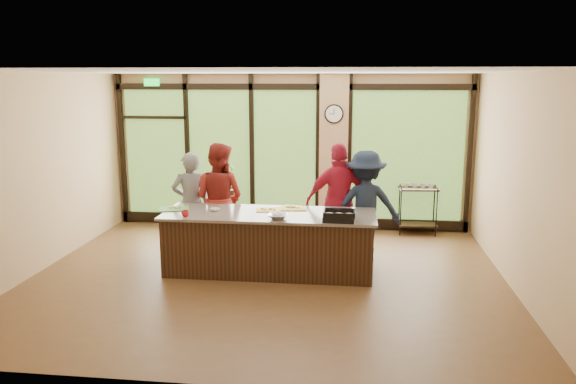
% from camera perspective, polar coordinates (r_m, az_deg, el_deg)
% --- Properties ---
extents(floor, '(7.00, 7.00, 0.00)m').
position_cam_1_polar(floor, '(8.43, -2.18, -8.71)').
color(floor, '#50381C').
rests_on(floor, ground).
extents(ceiling, '(7.00, 7.00, 0.00)m').
position_cam_1_polar(ceiling, '(7.92, -2.35, 12.13)').
color(ceiling, white).
rests_on(ceiling, back_wall).
extents(back_wall, '(7.00, 0.00, 7.00)m').
position_cam_1_polar(back_wall, '(10.98, 0.21, 4.11)').
color(back_wall, tan).
rests_on(back_wall, floor).
extents(left_wall, '(0.00, 6.00, 6.00)m').
position_cam_1_polar(left_wall, '(9.26, -24.20, 1.71)').
color(left_wall, tan).
rests_on(left_wall, floor).
extents(right_wall, '(0.00, 6.00, 6.00)m').
position_cam_1_polar(right_wall, '(8.25, 22.50, 0.77)').
color(right_wall, tan).
rests_on(right_wall, floor).
extents(window_wall, '(6.90, 0.12, 3.00)m').
position_cam_1_polar(window_wall, '(10.93, 1.03, 3.52)').
color(window_wall, tan).
rests_on(window_wall, floor).
extents(island_base, '(3.10, 1.00, 0.88)m').
position_cam_1_polar(island_base, '(8.58, -1.89, -5.26)').
color(island_base, '#311C10').
rests_on(island_base, floor).
extents(countertop, '(3.20, 1.10, 0.04)m').
position_cam_1_polar(countertop, '(8.45, -1.91, -2.27)').
color(countertop, slate).
rests_on(countertop, island_base).
extents(wall_clock, '(0.36, 0.04, 0.36)m').
position_cam_1_polar(wall_clock, '(10.71, 4.69, 7.92)').
color(wall_clock, black).
rests_on(wall_clock, window_wall).
extents(cook_left, '(0.73, 0.60, 1.72)m').
position_cam_1_polar(cook_left, '(9.53, -9.83, -1.11)').
color(cook_left, slate).
rests_on(cook_left, floor).
extents(cook_midleft, '(1.09, 0.96, 1.87)m').
position_cam_1_polar(cook_midleft, '(9.43, -7.03, -0.68)').
color(cook_midleft, maroon).
rests_on(cook_midleft, floor).
extents(cook_midright, '(1.18, 0.70, 1.89)m').
position_cam_1_polar(cook_midright, '(9.15, 5.26, -0.96)').
color(cook_midright, '#A31931').
rests_on(cook_midright, floor).
extents(cook_right, '(1.23, 0.80, 1.79)m').
position_cam_1_polar(cook_right, '(9.13, 7.84, -1.38)').
color(cook_right, '#171F32').
rests_on(cook_right, floor).
extents(roasting_pan, '(0.46, 0.37, 0.08)m').
position_cam_1_polar(roasting_pan, '(8.01, 5.21, -2.66)').
color(roasting_pan, black).
rests_on(roasting_pan, countertop).
extents(mixing_bowl, '(0.31, 0.31, 0.07)m').
position_cam_1_polar(mixing_bowl, '(8.09, -1.03, -2.49)').
color(mixing_bowl, silver).
rests_on(mixing_bowl, countertop).
extents(cutting_board_left, '(0.52, 0.45, 0.01)m').
position_cam_1_polar(cutting_board_left, '(8.86, -11.49, -1.69)').
color(cutting_board_left, '#4B9436').
rests_on(cutting_board_left, countertop).
extents(cutting_board_center, '(0.42, 0.34, 0.01)m').
position_cam_1_polar(cutting_board_center, '(8.63, -2.00, -1.82)').
color(cutting_board_center, gold).
rests_on(cutting_board_center, countertop).
extents(cutting_board_right, '(0.44, 0.35, 0.01)m').
position_cam_1_polar(cutting_board_right, '(8.71, 0.53, -1.67)').
color(cutting_board_right, gold).
rests_on(cutting_board_right, countertop).
extents(prep_bowl_near, '(0.18, 0.18, 0.05)m').
position_cam_1_polar(prep_bowl_near, '(8.64, -7.43, -1.78)').
color(prep_bowl_near, white).
rests_on(prep_bowl_near, countertop).
extents(prep_bowl_mid, '(0.19, 0.19, 0.05)m').
position_cam_1_polar(prep_bowl_mid, '(8.24, -1.08, -2.32)').
color(prep_bowl_mid, white).
rests_on(prep_bowl_mid, countertop).
extents(prep_bowl_far, '(0.17, 0.17, 0.03)m').
position_cam_1_polar(prep_bowl_far, '(8.80, 0.18, -1.47)').
color(prep_bowl_far, white).
rests_on(prep_bowl_far, countertop).
extents(red_ramekin, '(0.15, 0.15, 0.09)m').
position_cam_1_polar(red_ramekin, '(8.35, -10.40, -2.16)').
color(red_ramekin, red).
rests_on(red_ramekin, countertop).
extents(flower_stand, '(0.48, 0.48, 0.79)m').
position_cam_1_polar(flower_stand, '(11.10, -6.52, -1.69)').
color(flower_stand, '#311C10').
rests_on(flower_stand, floor).
extents(flower_vase, '(0.28, 0.28, 0.25)m').
position_cam_1_polar(flower_vase, '(10.99, -6.58, 0.97)').
color(flower_vase, '#937950').
rests_on(flower_vase, flower_stand).
extents(bar_cart, '(0.75, 0.48, 0.98)m').
position_cam_1_polar(bar_cart, '(10.88, 13.05, -1.13)').
color(bar_cart, '#311C10').
rests_on(bar_cart, floor).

